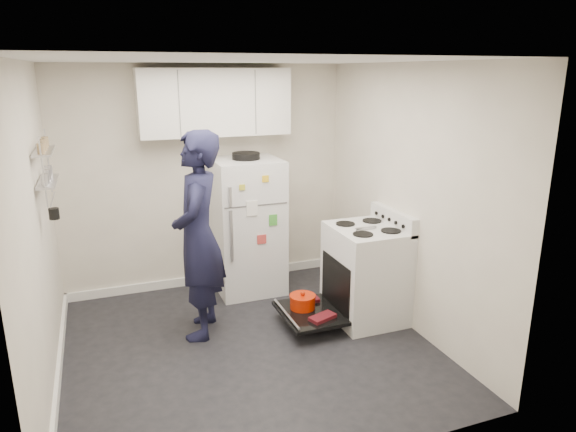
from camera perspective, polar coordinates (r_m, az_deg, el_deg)
name	(u,v)px	position (r m, az deg, el deg)	size (l,w,h in m)	color
room	(241,219)	(4.38, -5.26, -0.31)	(3.21, 3.21, 2.51)	black
electric_range	(365,274)	(5.20, 8.50, -6.40)	(0.66, 0.76, 1.10)	silver
open_oven_door	(307,309)	(5.10, 2.16, -10.24)	(0.55, 0.70, 0.21)	black
refrigerator	(248,225)	(5.74, -4.52, -1.04)	(0.72, 0.74, 1.57)	silver
upper_cabinets	(215,102)	(5.61, -8.14, 12.40)	(1.60, 0.33, 0.70)	silver
wall_shelf_rack	(46,166)	(4.60, -25.30, 5.00)	(0.14, 0.60, 0.61)	#B2B2B7
person	(198,236)	(4.76, -9.94, -2.22)	(0.70, 0.46, 1.93)	black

